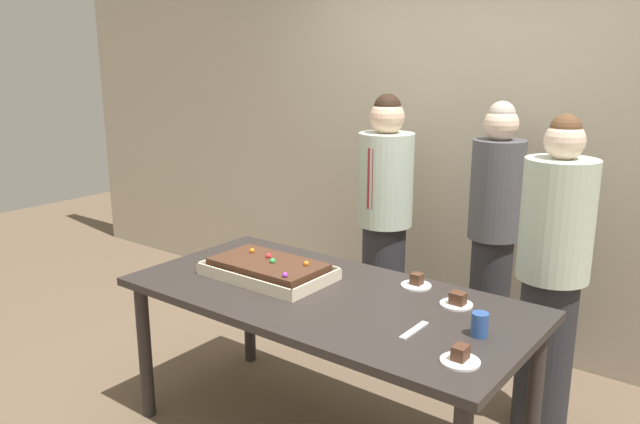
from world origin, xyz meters
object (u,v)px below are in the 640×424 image
(sheet_cake, at_px, (268,269))
(cake_server_utensil, at_px, (414,330))
(plated_slice_near_left, at_px, (457,301))
(party_table, at_px, (326,310))
(person_green_shirt_behind, at_px, (385,221))
(person_serving_front, at_px, (493,235))
(plated_slice_far_left, at_px, (460,357))
(plated_slice_near_right, at_px, (416,283))
(person_striped_tie_right, at_px, (552,274))
(drink_cup_nearest, at_px, (480,324))

(sheet_cake, bearing_deg, cake_server_utensil, -7.64)
(plated_slice_near_left, bearing_deg, party_table, -156.85)
(person_green_shirt_behind, bearing_deg, person_serving_front, 99.99)
(plated_slice_near_left, relative_size, plated_slice_far_left, 1.00)
(sheet_cake, distance_m, person_green_shirt_behind, 1.08)
(person_green_shirt_behind, bearing_deg, plated_slice_near_right, 42.73)
(party_table, distance_m, cake_server_utensil, 0.56)
(person_serving_front, bearing_deg, plated_slice_near_right, 28.23)
(sheet_cake, relative_size, person_green_shirt_behind, 0.39)
(plated_slice_near_left, xyz_separation_m, cake_server_utensil, (-0.02, -0.36, -0.02))
(plated_slice_near_right, distance_m, person_serving_front, 0.84)
(cake_server_utensil, distance_m, person_serving_front, 1.32)
(plated_slice_far_left, xyz_separation_m, person_striped_tie_right, (0.00, 1.05, 0.03))
(party_table, bearing_deg, person_striped_tie_right, 44.28)
(plated_slice_far_left, relative_size, cake_server_utensil, 0.75)
(party_table, xyz_separation_m, drink_cup_nearest, (0.78, 0.01, 0.14))
(plated_slice_near_right, relative_size, drink_cup_nearest, 1.50)
(drink_cup_nearest, xyz_separation_m, person_serving_front, (-0.43, 1.18, 0.03))
(party_table, relative_size, person_serving_front, 1.19)
(plated_slice_near_left, height_order, person_green_shirt_behind, person_green_shirt_behind)
(cake_server_utensil, bearing_deg, plated_slice_near_right, 117.92)
(drink_cup_nearest, relative_size, cake_server_utensil, 0.50)
(plated_slice_near_left, bearing_deg, sheet_cake, -166.01)
(plated_slice_near_right, bearing_deg, plated_slice_far_left, -49.29)
(party_table, distance_m, plated_slice_far_left, 0.86)
(person_serving_front, bearing_deg, person_green_shirt_behind, -50.23)
(plated_slice_far_left, xyz_separation_m, drink_cup_nearest, (-0.04, 0.26, 0.03))
(plated_slice_near_left, distance_m, plated_slice_far_left, 0.55)
(sheet_cake, height_order, cake_server_utensil, sheet_cake)
(plated_slice_near_left, relative_size, plated_slice_near_right, 1.00)
(plated_slice_near_right, bearing_deg, drink_cup_nearest, -35.58)
(cake_server_utensil, height_order, person_green_shirt_behind, person_green_shirt_behind)
(drink_cup_nearest, bearing_deg, plated_slice_near_right, 144.42)
(plated_slice_far_left, distance_m, person_green_shirt_behind, 1.77)
(person_green_shirt_behind, bearing_deg, cake_server_utensil, 38.20)
(party_table, distance_m, drink_cup_nearest, 0.79)
(party_table, height_order, person_serving_front, person_serving_front)
(plated_slice_far_left, xyz_separation_m, person_green_shirt_behind, (-1.16, 1.34, 0.06))
(party_table, xyz_separation_m, plated_slice_near_right, (0.30, 0.35, 0.10))
(drink_cup_nearest, relative_size, person_serving_front, 0.06)
(party_table, bearing_deg, person_serving_front, 73.68)
(plated_slice_far_left, distance_m, drink_cup_nearest, 0.26)
(drink_cup_nearest, height_order, person_striped_tie_right, person_striped_tie_right)
(plated_slice_near_right, height_order, plated_slice_far_left, plated_slice_near_right)
(sheet_cake, height_order, plated_slice_near_left, sheet_cake)
(plated_slice_far_left, bearing_deg, drink_cup_nearest, 98.04)
(person_serving_front, xyz_separation_m, person_striped_tie_right, (0.47, -0.39, -0.03))
(cake_server_utensil, height_order, person_serving_front, person_serving_front)
(plated_slice_near_right, distance_m, drink_cup_nearest, 0.59)
(plated_slice_far_left, distance_m, person_striped_tie_right, 1.05)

